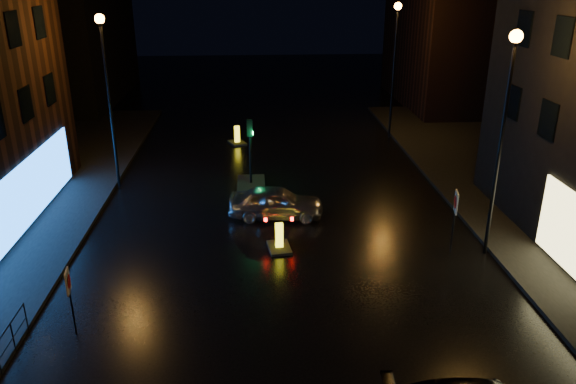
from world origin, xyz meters
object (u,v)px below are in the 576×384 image
(road_sign_left, at_px, (69,287))
(traffic_signal, at_px, (251,175))
(bollard_far, at_px, (237,140))
(road_sign_right, at_px, (455,207))
(silver_hatchback, at_px, (276,202))
(bollard_near, at_px, (279,243))

(road_sign_left, bearing_deg, traffic_signal, 57.98)
(road_sign_left, bearing_deg, bollard_far, 68.51)
(traffic_signal, distance_m, bollard_far, 7.34)
(road_sign_right, bearing_deg, traffic_signal, -33.27)
(silver_hatchback, height_order, bollard_near, silver_hatchback)
(bollard_far, bearing_deg, traffic_signal, -105.55)
(bollard_near, relative_size, bollard_far, 0.89)
(traffic_signal, bearing_deg, bollard_near, -81.36)
(silver_hatchback, bearing_deg, traffic_signal, 20.58)
(silver_hatchback, relative_size, bollard_far, 2.72)
(road_sign_left, bearing_deg, silver_hatchback, 43.39)
(bollard_far, bearing_deg, silver_hatchback, -102.44)
(bollard_near, bearing_deg, silver_hatchback, 82.47)
(road_sign_left, distance_m, road_sign_right, 13.73)
(silver_hatchback, height_order, road_sign_right, road_sign_right)
(road_sign_left, relative_size, road_sign_right, 0.86)
(road_sign_right, bearing_deg, bollard_far, -48.29)
(bollard_near, distance_m, road_sign_right, 6.86)
(bollard_near, height_order, bollard_far, bollard_far)
(bollard_far, xyz_separation_m, road_sign_right, (8.54, -15.13, 1.65))
(silver_hatchback, distance_m, bollard_near, 3.10)
(bollard_near, bearing_deg, road_sign_right, -13.42)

